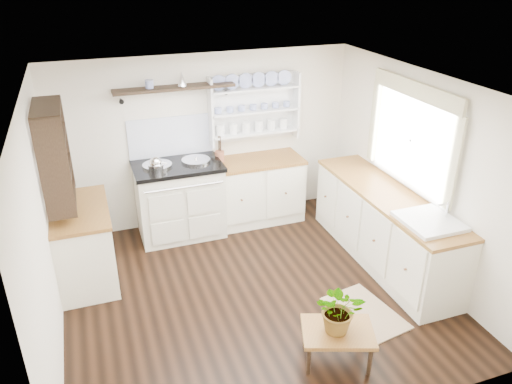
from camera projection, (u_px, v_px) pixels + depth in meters
floor at (253, 292)px, 5.56m from camera, size 4.00×3.80×0.01m
wall_back at (206, 140)px, 6.68m from camera, size 4.00×0.02×2.30m
wall_right at (418, 173)px, 5.67m from camera, size 0.02×3.80×2.30m
wall_left at (42, 232)px, 4.46m from camera, size 0.02×3.80×2.30m
ceiling at (252, 87)px, 4.57m from camera, size 4.00×3.80×0.01m
window at (412, 135)px, 5.61m from camera, size 0.08×1.55×1.22m
aga_cooker at (179, 199)px, 6.54m from camera, size 1.12×0.77×1.03m
back_cabinets at (256, 189)px, 6.91m from camera, size 1.27×0.63×0.90m
right_cabinets at (384, 226)px, 5.96m from camera, size 0.62×2.43×0.90m
belfast_sink at (428, 231)px, 5.18m from camera, size 0.55×0.60×0.45m
left_cabinets at (84, 243)px, 5.61m from camera, size 0.62×1.13×0.90m
plate_rack at (253, 107)px, 6.67m from camera, size 1.20×0.22×0.90m
high_shelf at (174, 89)px, 6.13m from camera, size 1.50×0.29×0.16m
left_shelving at (54, 154)px, 5.10m from camera, size 0.28×0.80×1.05m
kettle at (156, 167)px, 6.12m from camera, size 0.19×0.19×0.24m
utensil_crock at (220, 156)px, 6.60m from camera, size 0.12×0.12×0.14m
center_table at (338, 334)px, 4.50m from camera, size 0.76×0.65×0.35m
potted_plant at (340, 309)px, 4.38m from camera, size 0.54×0.51×0.47m
floor_rug at (365, 313)px, 5.22m from camera, size 0.69×0.93×0.02m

